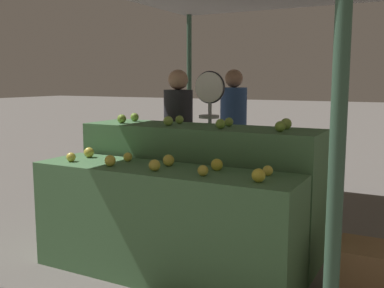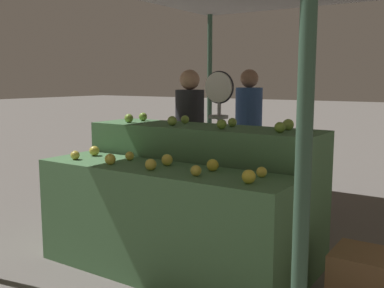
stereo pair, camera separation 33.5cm
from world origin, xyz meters
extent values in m
plane|color=#66605B|center=(0.00, 0.00, 0.00)|extent=(60.00, 60.00, 0.00)
cylinder|color=#33513D|center=(1.39, -0.83, 1.21)|extent=(0.07, 0.07, 2.42)
cylinder|color=#33513D|center=(-1.39, 3.02, 1.21)|extent=(0.07, 0.07, 2.42)
cube|color=#4C7A4C|center=(0.00, 0.00, 0.42)|extent=(2.08, 0.55, 0.85)
cube|color=#4C7A4C|center=(0.00, 0.60, 0.55)|extent=(2.08, 0.55, 1.11)
sphere|color=gold|center=(-0.79, -0.11, 0.88)|extent=(0.07, 0.07, 0.07)
sphere|color=yellow|center=(-0.39, -0.11, 0.89)|extent=(0.09, 0.09, 0.09)
sphere|color=gold|center=(0.01, -0.11, 0.89)|extent=(0.08, 0.08, 0.08)
sphere|color=gold|center=(0.39, -0.10, 0.88)|extent=(0.08, 0.08, 0.08)
sphere|color=gold|center=(0.79, -0.10, 0.89)|extent=(0.09, 0.09, 0.09)
sphere|color=gold|center=(-0.79, 0.11, 0.89)|extent=(0.09, 0.09, 0.09)
sphere|color=yellow|center=(-0.39, 0.11, 0.88)|extent=(0.07, 0.07, 0.07)
sphere|color=yellow|center=(0.00, 0.10, 0.89)|extent=(0.09, 0.09, 0.09)
sphere|color=gold|center=(0.40, 0.11, 0.89)|extent=(0.09, 0.09, 0.09)
sphere|color=yellow|center=(0.78, 0.11, 0.88)|extent=(0.07, 0.07, 0.07)
sphere|color=#84AD3D|center=(-0.73, 0.49, 1.15)|extent=(0.08, 0.08, 0.08)
sphere|color=#8EB247|center=(-0.24, 0.50, 1.15)|extent=(0.08, 0.08, 0.08)
sphere|color=#7AA338|center=(0.25, 0.49, 1.15)|extent=(0.08, 0.08, 0.08)
sphere|color=#7AA338|center=(0.74, 0.50, 1.15)|extent=(0.08, 0.08, 0.08)
sphere|color=#84AD3D|center=(-0.74, 0.71, 1.15)|extent=(0.08, 0.08, 0.08)
sphere|color=#8EB247|center=(-0.24, 0.70, 1.14)|extent=(0.07, 0.07, 0.07)
sphere|color=#8EB247|center=(0.24, 0.70, 1.14)|extent=(0.07, 0.07, 0.07)
sphere|color=#8EB247|center=(0.73, 0.70, 1.15)|extent=(0.09, 0.09, 0.09)
cylinder|color=#99999E|center=(-0.20, 1.23, 0.73)|extent=(0.04, 0.04, 1.45)
cylinder|color=black|center=(-0.20, 1.23, 1.42)|extent=(0.32, 0.01, 0.32)
cylinder|color=silver|center=(-0.20, 1.21, 1.42)|extent=(0.30, 0.02, 0.30)
cylinder|color=#99999E|center=(-0.20, 1.21, 1.21)|extent=(0.01, 0.01, 0.14)
cylinder|color=#99999E|center=(-0.20, 1.21, 1.14)|extent=(0.20, 0.20, 0.03)
cube|color=#2D2D38|center=(-0.62, 1.34, 0.37)|extent=(0.27, 0.23, 0.75)
cylinder|color=#232328|center=(-0.62, 1.34, 1.07)|extent=(0.41, 0.41, 0.65)
sphere|color=tan|center=(-0.62, 1.34, 1.50)|extent=(0.21, 0.21, 0.21)
cube|color=#2D2D38|center=(-0.33, 2.17, 0.38)|extent=(0.27, 0.20, 0.75)
cylinder|color=#2D4C84|center=(-0.33, 2.17, 1.08)|extent=(0.39, 0.39, 0.65)
sphere|color=#936B51|center=(-0.33, 2.17, 1.51)|extent=(0.21, 0.21, 0.21)
cube|color=olive|center=(1.43, 0.30, 0.20)|extent=(0.40, 0.40, 0.40)
camera|label=1|loc=(1.72, -2.79, 1.49)|focal=42.00mm
camera|label=2|loc=(2.01, -2.62, 1.49)|focal=42.00mm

